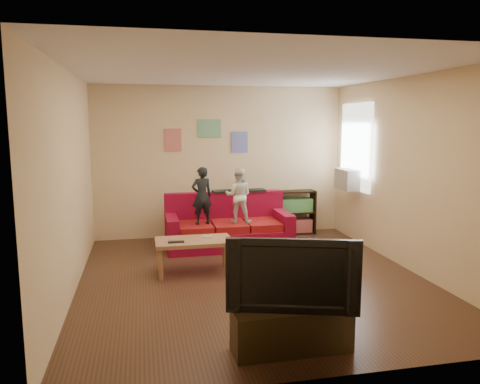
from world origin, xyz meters
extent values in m
cube|color=#4C3020|center=(0.00, 0.00, -0.01)|extent=(4.50, 5.00, 0.01)
cube|color=white|center=(0.00, 0.00, 2.71)|extent=(4.50, 5.00, 0.01)
cube|color=beige|center=(0.00, 2.50, 1.35)|extent=(4.50, 0.01, 2.70)
cube|color=beige|center=(0.00, -2.50, 1.35)|extent=(4.50, 0.01, 2.70)
cube|color=beige|center=(-2.25, 0.00, 1.35)|extent=(0.01, 5.00, 2.70)
cube|color=beige|center=(2.25, 0.00, 1.35)|extent=(0.01, 5.00, 2.70)
cube|color=maroon|center=(-0.02, 1.63, 0.15)|extent=(2.05, 0.92, 0.31)
cube|color=maroon|center=(-0.02, 2.00, 0.59)|extent=(2.05, 0.18, 0.56)
cube|color=maroon|center=(-0.96, 1.63, 0.44)|extent=(0.18, 0.92, 0.26)
cube|color=maroon|center=(0.91, 1.63, 0.44)|extent=(0.18, 0.92, 0.26)
cube|color=maroon|center=(-0.58, 1.56, 0.37)|extent=(0.53, 0.70, 0.12)
cube|color=maroon|center=(-0.02, 1.56, 0.37)|extent=(0.53, 0.70, 0.12)
cube|color=maroon|center=(0.54, 1.56, 0.37)|extent=(0.53, 0.70, 0.12)
cube|color=black|center=(0.23, 2.00, 0.88)|extent=(0.92, 0.23, 0.04)
imported|color=black|center=(-0.47, 1.53, 0.90)|extent=(0.38, 0.28, 0.93)
imported|color=white|center=(0.13, 1.53, 0.88)|extent=(0.51, 0.45, 0.90)
cube|color=#AA7853|center=(-0.73, 0.42, 0.44)|extent=(1.04, 0.57, 0.05)
cylinder|color=#AA7853|center=(-1.20, 0.19, 0.21)|extent=(0.06, 0.06, 0.42)
cylinder|color=#AA7853|center=(-0.26, 0.19, 0.21)|extent=(0.06, 0.06, 0.42)
cylinder|color=#AA7853|center=(-1.20, 0.66, 0.21)|extent=(0.06, 0.06, 0.42)
cylinder|color=#AA7853|center=(-0.26, 0.66, 0.21)|extent=(0.06, 0.06, 0.42)
cube|color=black|center=(-0.98, 0.30, 0.48)|extent=(0.22, 0.06, 0.02)
cube|color=silver|center=(-0.53, 0.47, 0.48)|extent=(0.15, 0.06, 0.03)
cube|color=black|center=(0.74, 2.30, 0.40)|extent=(0.03, 0.30, 0.81)
cube|color=black|center=(1.71, 2.30, 0.40)|extent=(0.03, 0.30, 0.81)
cube|color=black|center=(1.22, 2.30, 0.02)|extent=(1.01, 0.30, 0.03)
cube|color=black|center=(1.22, 2.30, 0.79)|extent=(1.01, 0.30, 0.03)
cube|color=black|center=(1.22, 2.30, 0.40)|extent=(0.95, 0.30, 0.03)
cube|color=brown|center=(1.22, 2.30, 0.15)|extent=(0.89, 0.25, 0.24)
cube|color=#3F8C42|center=(1.22, 2.30, 0.54)|extent=(0.89, 0.25, 0.24)
cube|color=white|center=(2.22, 1.65, 1.64)|extent=(0.04, 1.08, 1.48)
cube|color=#B7B2A3|center=(2.10, 1.65, 1.08)|extent=(0.28, 0.55, 0.35)
cube|color=#D87266|center=(-0.85, 2.48, 1.75)|extent=(0.30, 0.01, 0.40)
cube|color=#72B27F|center=(-0.20, 2.48, 1.95)|extent=(0.42, 0.01, 0.32)
cube|color=#727FCC|center=(0.35, 2.48, 1.70)|extent=(0.30, 0.01, 0.38)
cube|color=white|center=(0.67, 1.56, 0.13)|extent=(0.42, 0.31, 0.25)
cube|color=white|center=(0.67, 1.56, 0.28)|extent=(0.44, 0.34, 0.05)
cube|color=black|center=(0.67, 1.39, 0.14)|extent=(0.19, 0.00, 0.06)
cube|color=#392C17|center=(-0.11, -1.99, 0.20)|extent=(1.09, 0.37, 0.41)
imported|color=black|center=(-0.11, -1.99, 0.74)|extent=(1.17, 0.49, 0.68)
sphere|color=white|center=(0.62, 0.46, 0.05)|extent=(0.10, 0.10, 0.10)
camera|label=1|loc=(-1.41, -5.83, 2.08)|focal=35.00mm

